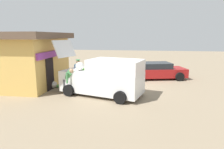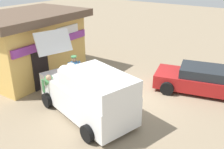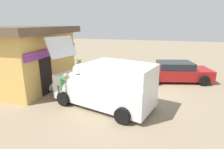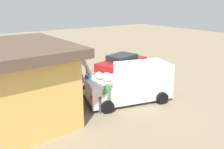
{
  "view_description": "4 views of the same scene",
  "coord_description": "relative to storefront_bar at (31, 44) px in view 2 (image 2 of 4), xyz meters",
  "views": [
    {
      "loc": [
        -12.3,
        -1.41,
        3.13
      ],
      "look_at": [
        -1.22,
        0.39,
        0.88
      ],
      "focal_mm": 31.17,
      "sensor_mm": 36.0,
      "label": 1
    },
    {
      "loc": [
        -8.77,
        -4.97,
        5.34
      ],
      "look_at": [
        -0.63,
        0.78,
        1.05
      ],
      "focal_mm": 40.04,
      "sensor_mm": 36.0,
      "label": 2
    },
    {
      "loc": [
        -9.43,
        -1.67,
        3.49
      ],
      "look_at": [
        -0.15,
        1.02,
        0.76
      ],
      "focal_mm": 29.28,
      "sensor_mm": 36.0,
      "label": 3
    },
    {
      "loc": [
        -10.71,
        7.66,
        4.92
      ],
      "look_at": [
        -1.47,
        1.15,
        1.26
      ],
      "focal_mm": 35.77,
      "sensor_mm": 36.0,
      "label": 4
    }
  ],
  "objects": [
    {
      "name": "ground_plane",
      "position": [
        1.06,
        -5.57,
        -1.73
      ],
      "size": [
        60.0,
        60.0,
        0.0
      ],
      "primitive_type": "plane",
      "color": "gray"
    },
    {
      "name": "storefront_bar",
      "position": [
        0.0,
        0.0,
        0.0
      ],
      "size": [
        5.7,
        4.03,
        3.32
      ],
      "color": "#E0B259",
      "rests_on": "ground_plane"
    },
    {
      "name": "delivery_van",
      "position": [
        -1.38,
        -4.97,
        -0.77
      ],
      "size": [
        2.97,
        4.99,
        2.89
      ],
      "color": "white",
      "rests_on": "ground_plane"
    },
    {
      "name": "parked_sedan",
      "position": [
        3.24,
        -7.91,
        -1.15
      ],
      "size": [
        2.89,
        4.55,
        1.2
      ],
      "color": "maroon",
      "rests_on": "ground_plane"
    },
    {
      "name": "vendor_standing",
      "position": [
        -0.15,
        -3.11,
        -0.73
      ],
      "size": [
        0.5,
        0.47,
        1.74
      ],
      "color": "#4C4C51",
      "rests_on": "ground_plane"
    },
    {
      "name": "customer_bending",
      "position": [
        -1.65,
        -3.09,
        -0.84
      ],
      "size": [
        0.69,
        0.72,
        1.47
      ],
      "color": "#4C4C51",
      "rests_on": "ground_plane"
    },
    {
      "name": "unloaded_banana_pile",
      "position": [
        -0.43,
        -1.59,
        -1.54
      ],
      "size": [
        0.84,
        0.83,
        0.41
      ],
      "color": "silver",
      "rests_on": "ground_plane"
    },
    {
      "name": "paint_bucket",
      "position": [
        1.64,
        -3.06,
        -1.53
      ],
      "size": [
        0.31,
        0.31,
        0.39
      ],
      "primitive_type": "cylinder",
      "color": "silver",
      "rests_on": "ground_plane"
    }
  ]
}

